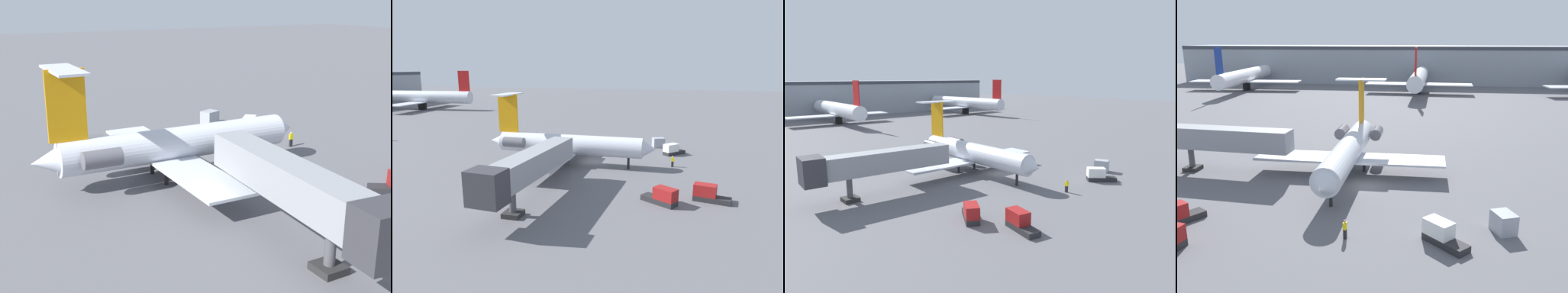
% 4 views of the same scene
% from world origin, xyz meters
% --- Properties ---
extents(ground_plane, '(400.00, 400.00, 0.10)m').
position_xyz_m(ground_plane, '(0.00, 0.00, -0.05)').
color(ground_plane, '#5B5B60').
extents(regional_jet, '(22.85, 26.13, 10.62)m').
position_xyz_m(regional_jet, '(-2.16, 3.65, 3.24)').
color(regional_jet, silver).
rests_on(regional_jet, ground_plane).
extents(jet_bridge, '(18.56, 4.23, 5.93)m').
position_xyz_m(jet_bridge, '(-19.07, 2.40, 4.26)').
color(jet_bridge, gray).
rests_on(jet_bridge, ground_plane).
extents(ground_crew_marshaller, '(0.31, 0.43, 1.69)m').
position_xyz_m(ground_crew_marshaller, '(0.48, -12.35, 0.86)').
color(ground_crew_marshaller, black).
rests_on(ground_crew_marshaller, ground_plane).
extents(baggage_tug_trailing, '(3.84, 3.79, 1.90)m').
position_xyz_m(baggage_tug_trailing, '(8.35, -12.15, 0.84)').
color(baggage_tug_trailing, '#262628').
rests_on(baggage_tug_trailing, ground_plane).
extents(cargo_container_uld, '(2.23, 2.51, 1.79)m').
position_xyz_m(cargo_container_uld, '(13.65, -9.48, 0.89)').
color(cargo_container_uld, '#999EA8').
rests_on(cargo_container_uld, ground_plane).
extents(terminal_building, '(163.00, 19.44, 13.13)m').
position_xyz_m(terminal_building, '(0.00, 107.36, 6.58)').
color(terminal_building, '#8C939E').
rests_on(terminal_building, ground_plane).
extents(parked_airliner_west_end, '(34.27, 40.61, 13.60)m').
position_xyz_m(parked_airliner_west_end, '(-49.25, 78.43, 4.39)').
color(parked_airliner_west_end, white).
rests_on(parked_airliner_west_end, ground_plane).
extents(parked_airliner_west_mid, '(31.00, 36.81, 13.77)m').
position_xyz_m(parked_airliner_west_mid, '(4.57, 77.50, 4.48)').
color(parked_airliner_west_mid, silver).
rests_on(parked_airliner_west_mid, ground_plane).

